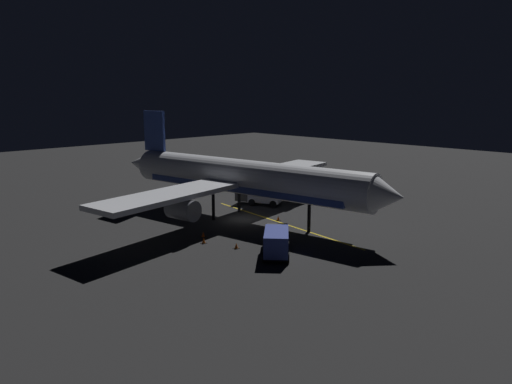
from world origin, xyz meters
TOP-DOWN VIEW (x-y plane):
  - ground_plane at (0.00, 0.00)m, footprint 180.00×180.00m
  - apron_guide_stripe at (-1.89, 4.00)m, footprint 3.14×23.90m
  - airliner at (0.09, -0.60)m, footprint 37.01×38.38m
  - baggage_truck at (6.19, 10.87)m, footprint 5.98×5.63m
  - catering_truck at (-6.55, -3.79)m, footprint 4.38×6.23m
  - ground_crew_worker at (5.84, 11.44)m, footprint 0.40×0.40m
  - traffic_cone_near_left at (7.72, 7.18)m, footprint 0.50×0.50m
  - traffic_cone_near_right at (-2.39, 3.19)m, footprint 0.50×0.50m
  - traffic_cone_under_wing at (7.66, 2.14)m, footprint 0.50×0.50m
  - traffic_cone_far at (8.91, 3.81)m, footprint 0.50×0.50m

SIDE VIEW (x-z plane):
  - ground_plane at x=0.00m, z-range -0.20..0.00m
  - apron_guide_stripe at x=-1.89m, z-range 0.00..0.01m
  - traffic_cone_near_left at x=7.72m, z-range -0.03..0.52m
  - traffic_cone_near_right at x=-2.39m, z-range -0.03..0.52m
  - traffic_cone_under_wing at x=7.66m, z-range -0.03..0.52m
  - traffic_cone_far at x=8.91m, z-range -0.03..0.52m
  - ground_crew_worker at x=5.84m, z-range 0.02..1.76m
  - catering_truck at x=-6.55m, z-range 0.05..2.36m
  - baggage_truck at x=6.19m, z-range 0.05..2.39m
  - airliner at x=0.09m, z-range -1.28..10.80m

